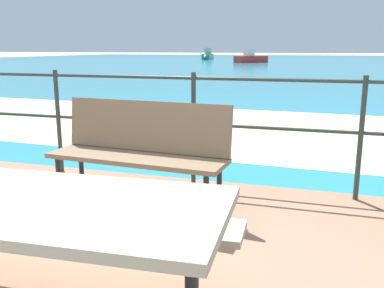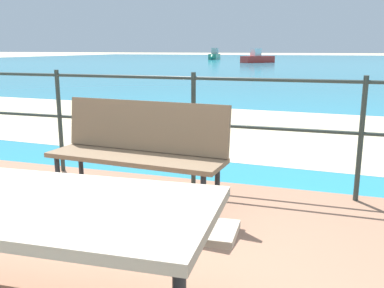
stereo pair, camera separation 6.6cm
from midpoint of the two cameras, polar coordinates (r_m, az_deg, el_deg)
sea_water at (r=41.31m, az=16.74°, el=10.43°), size 90.00×90.00×0.01m
beach_strip at (r=7.23m, az=8.46°, el=2.00°), size 54.15×7.07×0.01m
park_bench at (r=3.32m, az=-6.55°, el=-0.22°), size 1.43×0.52×0.88m
railing_fence at (r=3.96m, az=0.68°, el=4.00°), size 5.94×0.04×1.07m
boat_near at (r=40.81m, az=8.97°, el=11.35°), size 3.08×3.43×1.30m
boat_far at (r=52.48m, az=3.08°, el=11.85°), size 1.45×4.69×1.35m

